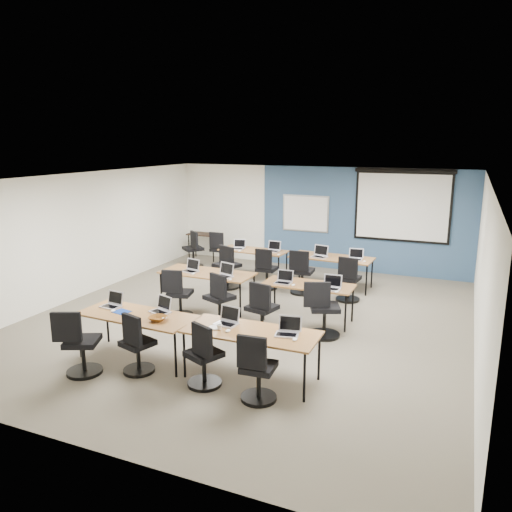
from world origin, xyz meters
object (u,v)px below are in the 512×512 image
at_px(laptop_3, 288,330).
at_px(task_chair_6, 261,313).
at_px(whiteboard, 305,214).
at_px(laptop_11, 355,257).
at_px(training_table_mid_right, 308,287).
at_px(task_chair_7, 323,314).
at_px(utility_table, 204,237).
at_px(task_chair_4, 178,297).
at_px(laptop_0, 112,303).
at_px(task_chair_2, 204,360).
at_px(laptop_10, 320,254).
at_px(training_table_front_right, 251,334).
at_px(task_chair_10, 301,276).
at_px(training_table_back_right, 332,259).
at_px(spare_chair_b, 194,252).
at_px(task_chair_3, 257,373).
at_px(task_chair_0, 79,348).
at_px(task_chair_5, 219,303).
at_px(laptop_6, 284,280).
at_px(projector_screen, 403,202).
at_px(spare_chair_a, 219,252).
at_px(laptop_5, 225,273).
at_px(task_chair_1, 137,348).
at_px(laptop_7, 332,286).
at_px(training_table_front_left, 138,317).
at_px(laptop_2, 228,320).
at_px(laptop_4, 191,268).
at_px(training_table_mid_left, 207,274).
at_px(task_chair_9, 266,272).
at_px(training_table_back_left, 253,252).
at_px(laptop_1, 161,308).
at_px(laptop_8, 238,246).
at_px(laptop_9, 273,249).

xyz_separation_m(laptop_3, task_chair_6, (-1.01, 1.46, -0.38)).
xyz_separation_m(whiteboard, laptop_11, (1.75, -1.74, -0.66)).
distance_m(training_table_mid_right, task_chair_7, 0.86).
bearing_deg(utility_table, task_chair_4, -67.13).
relative_size(laptop_0, task_chair_2, 0.32).
bearing_deg(laptop_11, laptop_10, 176.70).
bearing_deg(training_table_front_right, task_chair_10, 97.63).
height_order(training_table_back_right, spare_chair_b, spare_chair_b).
xyz_separation_m(task_chair_2, task_chair_3, (0.84, -0.08, -0.00)).
xyz_separation_m(task_chair_0, laptop_10, (1.99, 5.71, 0.38)).
height_order(task_chair_5, laptop_6, task_chair_5).
bearing_deg(projector_screen, task_chair_6, -108.21).
bearing_deg(task_chair_0, whiteboard, 58.35).
xyz_separation_m(task_chair_10, spare_chair_a, (-2.81, 1.45, -0.02)).
distance_m(projector_screen, laptop_5, 5.16).
bearing_deg(spare_chair_b, task_chair_1, -28.06).
bearing_deg(laptop_7, training_table_front_left, -136.64).
bearing_deg(task_chair_10, laptop_2, -90.82).
height_order(task_chair_4, task_chair_6, task_chair_6).
relative_size(laptop_5, task_chair_5, 0.35).
bearing_deg(laptop_4, training_table_mid_left, 22.85).
xyz_separation_m(laptop_10, utility_table, (-3.85, 1.44, -0.14)).
bearing_deg(task_chair_7, training_table_mid_right, 103.03).
bearing_deg(task_chair_6, utility_table, 141.40).
bearing_deg(task_chair_6, laptop_0, -131.28).
relative_size(training_table_back_right, task_chair_9, 1.94).
bearing_deg(task_chair_0, training_table_back_left, 63.66).
height_order(laptop_10, spare_chair_a, laptop_10).
bearing_deg(task_chair_4, projector_screen, 40.41).
bearing_deg(spare_chair_b, task_chair_10, 21.25).
relative_size(laptop_1, laptop_8, 1.05).
distance_m(training_table_mid_right, training_table_back_right, 2.36).
distance_m(laptop_2, laptop_4, 3.14).
bearing_deg(task_chair_3, laptop_0, 162.41).
xyz_separation_m(task_chair_1, spare_chair_b, (-2.41, 5.82, 0.03)).
height_order(laptop_6, laptop_11, laptop_11).
relative_size(training_table_mid_right, task_chair_4, 1.74).
relative_size(task_chair_3, laptop_9, 3.03).
height_order(laptop_8, spare_chair_b, spare_chair_b).
distance_m(laptop_9, spare_chair_a, 1.97).
bearing_deg(task_chair_3, training_table_back_right, 90.29).
xyz_separation_m(task_chair_3, laptop_7, (0.19, 3.03, 0.39)).
bearing_deg(laptop_7, task_chair_6, -140.65).
bearing_deg(spare_chair_b, task_chair_5, -14.18).
relative_size(projector_screen, laptop_5, 6.91).
bearing_deg(task_chair_6, laptop_6, 98.47).
xyz_separation_m(training_table_front_right, laptop_2, (-0.44, 0.13, 0.10)).
xyz_separation_m(laptop_11, spare_chair_a, (-3.85, 0.73, -0.39)).
relative_size(laptop_1, task_chair_9, 0.32).
bearing_deg(training_table_back_right, utility_table, 164.69).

